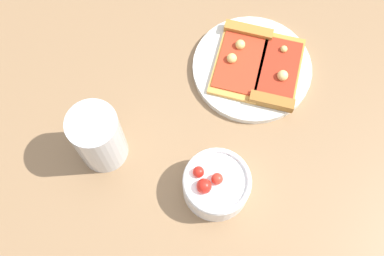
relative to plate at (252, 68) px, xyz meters
name	(u,v)px	position (x,y,z in m)	size (l,w,h in m)	color
ground_plane	(224,77)	(0.03, 0.05, -0.01)	(2.40, 2.40, 0.00)	#93704C
plate	(252,68)	(0.00, 0.00, 0.00)	(0.22, 0.22, 0.01)	silver
pizza_slice_near	(242,55)	(0.03, 0.00, 0.01)	(0.16, 0.18, 0.03)	gold
pizza_slice_far	(277,76)	(-0.05, -0.01, 0.01)	(0.15, 0.17, 0.03)	gold
salad_bowl	(216,184)	(-0.11, 0.22, 0.02)	(0.11, 0.11, 0.07)	white
soda_glass	(99,138)	(0.07, 0.30, 0.05)	(0.08, 0.08, 0.13)	silver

